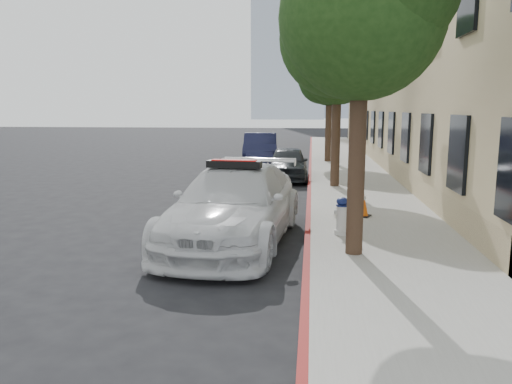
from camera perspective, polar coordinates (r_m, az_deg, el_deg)
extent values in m
plane|color=black|center=(11.39, -4.51, -4.38)|extent=(120.00, 120.00, 0.00)
cube|color=gray|center=(21.07, 10.39, 2.14)|extent=(3.20, 50.00, 0.15)
cube|color=maroon|center=(21.02, 6.19, 2.22)|extent=(0.12, 50.00, 0.15)
cube|color=tan|center=(26.90, 22.30, 13.68)|extent=(8.00, 36.00, 10.00)
cube|color=#9EA8B7|center=(147.28, 9.42, 16.94)|extent=(14.00, 14.00, 44.00)
cylinder|color=black|center=(8.93, 11.43, 3.36)|extent=(0.30, 0.30, 3.30)
sphere|color=#173410|center=(9.01, 11.97, 19.03)|extent=(2.80, 2.80, 2.80)
sphere|color=#173410|center=(9.24, 9.46, 16.98)|extent=(2.10, 2.10, 2.10)
cylinder|color=black|center=(16.90, 9.10, 6.07)|extent=(0.30, 0.30, 3.19)
sphere|color=#173410|center=(16.93, 9.32, 14.19)|extent=(2.60, 2.60, 2.60)
sphere|color=#173410|center=(16.69, 10.83, 15.59)|extent=(2.08, 2.08, 2.08)
sphere|color=#173410|center=(17.19, 8.04, 13.14)|extent=(1.95, 1.95, 1.95)
cylinder|color=black|center=(24.88, 8.26, 7.42)|extent=(0.30, 0.30, 3.41)
sphere|color=#173410|center=(24.92, 8.40, 13.19)|extent=(3.00, 3.00, 3.00)
sphere|color=#173410|center=(24.66, 9.41, 14.13)|extent=(2.40, 2.40, 2.40)
sphere|color=#173410|center=(25.19, 7.55, 12.48)|extent=(2.25, 2.25, 2.25)
imported|color=silver|center=(10.17, -2.47, -1.53)|extent=(2.67, 5.57, 1.57)
cube|color=black|center=(10.04, -2.50, 3.20)|extent=(1.12, 0.38, 0.14)
cube|color=#A50A07|center=(10.03, -2.50, 3.54)|extent=(0.92, 0.30, 0.06)
imported|color=#22262A|center=(19.30, 3.64, 3.30)|extent=(1.61, 3.79, 1.28)
imported|color=black|center=(25.01, 0.49, 5.01)|extent=(2.02, 4.73, 1.52)
cylinder|color=silver|center=(10.53, 9.74, -4.53)|extent=(0.30, 0.30, 0.09)
cylinder|color=silver|center=(10.46, 9.79, -2.91)|extent=(0.23, 0.23, 0.52)
ellipsoid|color=#121C50|center=(10.39, 9.84, -1.05)|extent=(0.24, 0.24, 0.17)
cylinder|color=silver|center=(10.44, 9.80, -2.28)|extent=(0.33, 0.20, 0.09)
cylinder|color=silver|center=(10.44, 9.80, -2.28)|extent=(0.15, 0.19, 0.09)
cube|color=black|center=(12.37, 12.05, -2.66)|extent=(0.46, 0.46, 0.03)
cone|color=#ED5A0C|center=(12.30, 12.11, -1.13)|extent=(0.27, 0.27, 0.64)
cylinder|color=white|center=(12.28, 12.12, -0.64)|extent=(0.15, 0.15, 0.10)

